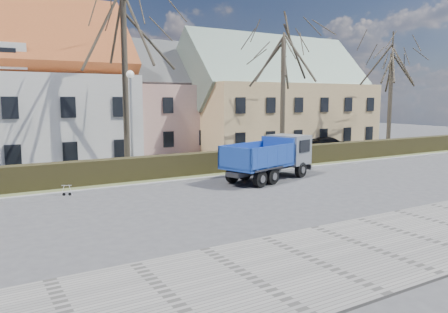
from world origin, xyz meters
TOP-DOWN VIEW (x-y plane):
  - ground at (0.00, 0.00)m, footprint 120.00×120.00m
  - sidewalk_near at (0.00, -8.50)m, footprint 80.00×5.00m
  - curb_far at (0.00, 4.60)m, footprint 80.00×0.30m
  - grass_strip at (0.00, 6.20)m, footprint 80.00×3.00m
  - hedge at (0.00, 6.00)m, footprint 60.00×0.90m
  - building_pink at (4.00, 20.00)m, footprint 10.80×8.80m
  - building_yellow at (16.00, 17.00)m, footprint 18.80×10.80m
  - tree_1 at (-2.00, 8.50)m, footprint 9.20×9.20m
  - tree_2 at (10.00, 8.50)m, footprint 8.00×8.00m
  - tree_3 at (22.00, 8.50)m, footprint 7.60×7.60m
  - dump_truck at (4.11, 2.50)m, footprint 6.77×4.18m
  - streetlight at (-2.19, 7.00)m, footprint 0.49×0.49m
  - cart_frame at (-6.63, 4.22)m, footprint 0.73×0.58m
  - parked_car_b at (17.73, 11.33)m, footprint 4.55×3.04m

SIDE VIEW (x-z plane):
  - ground at x=0.00m, z-range 0.00..0.00m
  - sidewalk_near at x=0.00m, z-range 0.00..0.08m
  - grass_strip at x=0.00m, z-range 0.00..0.10m
  - curb_far at x=0.00m, z-range 0.00..0.12m
  - cart_frame at x=-6.63m, z-range 0.00..0.58m
  - parked_car_b at x=17.73m, z-range 0.00..1.23m
  - hedge at x=0.00m, z-range 0.00..1.30m
  - dump_truck at x=4.11m, z-range 0.00..2.54m
  - streetlight at x=-2.19m, z-range 0.00..6.30m
  - building_pink at x=4.00m, z-range 0.00..8.00m
  - building_yellow at x=16.00m, z-range 0.00..8.50m
  - tree_3 at x=22.00m, z-range 0.00..10.45m
  - tree_2 at x=10.00m, z-range 0.00..11.00m
  - tree_1 at x=-2.00m, z-range 0.00..12.65m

